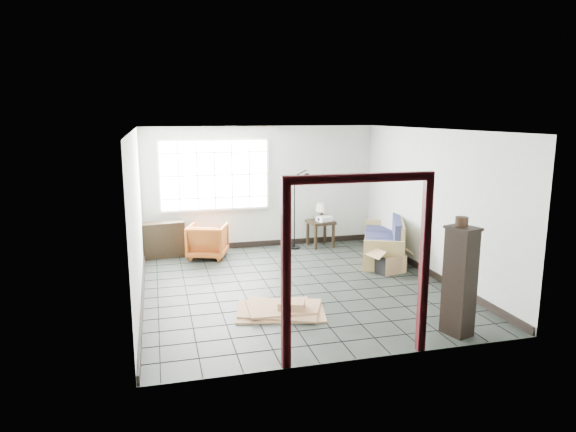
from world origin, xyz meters
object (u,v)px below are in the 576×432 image
object	(u,v)px
armchair	(208,239)
side_table	(321,225)
futon_sofa	(386,243)
tall_shelf	(460,280)

from	to	relation	value
armchair	side_table	distance (m)	2.49
futon_sofa	tall_shelf	world-z (taller)	tall_shelf
armchair	tall_shelf	distance (m)	5.33
futon_sofa	armchair	size ratio (longest dim) A/B	2.76
side_table	tall_shelf	distance (m)	4.82
futon_sofa	tall_shelf	size ratio (longest dim) A/B	1.44
futon_sofa	tall_shelf	bearing A→B (deg)	-76.46
futon_sofa	tall_shelf	xyz separation A→B (m)	(-0.66, -3.55, 0.42)
armchair	side_table	size ratio (longest dim) A/B	1.30
side_table	tall_shelf	world-z (taller)	tall_shelf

